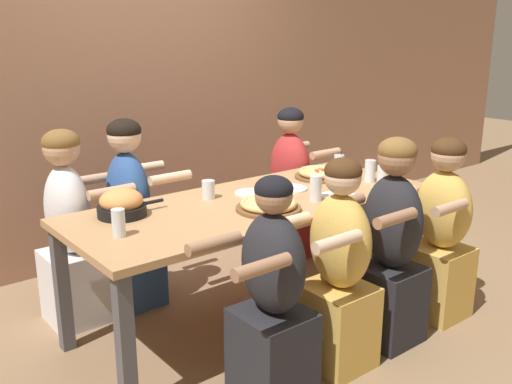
{
  "coord_description": "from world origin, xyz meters",
  "views": [
    {
      "loc": [
        -1.99,
        -2.49,
        1.71
      ],
      "look_at": [
        0.0,
        0.0,
        0.81
      ],
      "focal_mm": 40.0,
      "sensor_mm": 36.0,
      "label": 1
    }
  ],
  "objects_px": {
    "diner_near_midright": "(390,249)",
    "cocktail_glass_blue": "(339,162)",
    "pizza_board_main": "(268,205)",
    "drinking_glass_a": "(383,177)",
    "empty_plate_a": "(290,189)",
    "empty_plate_b": "(250,193)",
    "diner_far_left": "(70,235)",
    "drinking_glass_c": "(208,190)",
    "drinking_glass_d": "(316,190)",
    "diner_far_right": "(290,189)",
    "empty_plate_c": "(339,196)",
    "diner_near_midleft": "(272,303)",
    "pizza_board_second": "(320,173)",
    "diner_far_midleft": "(130,221)",
    "drinking_glass_b": "(370,172)",
    "diner_near_right": "(440,236)",
    "diner_near_center": "(338,275)",
    "skillet_bowl": "(122,204)",
    "drinking_glass_e": "(119,223)"
  },
  "relations": [
    {
      "from": "drinking_glass_b",
      "to": "diner_near_center",
      "type": "height_order",
      "value": "diner_near_center"
    },
    {
      "from": "diner_near_midright",
      "to": "cocktail_glass_blue",
      "type": "bearing_deg",
      "value": -31.06
    },
    {
      "from": "diner_near_midleft",
      "to": "diner_far_left",
      "type": "distance_m",
      "value": 1.39
    },
    {
      "from": "diner_far_right",
      "to": "cocktail_glass_blue",
      "type": "bearing_deg",
      "value": 16.7
    },
    {
      "from": "diner_far_right",
      "to": "diner_near_midright",
      "type": "height_order",
      "value": "diner_near_midright"
    },
    {
      "from": "diner_far_left",
      "to": "diner_far_right",
      "type": "bearing_deg",
      "value": 90.0
    },
    {
      "from": "diner_far_midleft",
      "to": "diner_near_right",
      "type": "height_order",
      "value": "diner_far_midleft"
    },
    {
      "from": "pizza_board_second",
      "to": "cocktail_glass_blue",
      "type": "bearing_deg",
      "value": 21.01
    },
    {
      "from": "cocktail_glass_blue",
      "to": "diner_far_left",
      "type": "height_order",
      "value": "diner_far_left"
    },
    {
      "from": "cocktail_glass_blue",
      "to": "diner_far_midleft",
      "type": "distance_m",
      "value": 1.54
    },
    {
      "from": "drinking_glass_a",
      "to": "diner_far_right",
      "type": "relative_size",
      "value": 0.12
    },
    {
      "from": "pizza_board_main",
      "to": "drinking_glass_a",
      "type": "xyz_separation_m",
      "value": [
        0.88,
        -0.07,
        0.03
      ]
    },
    {
      "from": "drinking_glass_c",
      "to": "drinking_glass_e",
      "type": "height_order",
      "value": "drinking_glass_e"
    },
    {
      "from": "diner_near_center",
      "to": "empty_plate_c",
      "type": "bearing_deg",
      "value": -46.05
    },
    {
      "from": "diner_far_right",
      "to": "diner_far_midleft",
      "type": "relative_size",
      "value": 0.96
    },
    {
      "from": "drinking_glass_a",
      "to": "diner_far_right",
      "type": "bearing_deg",
      "value": 87.22
    },
    {
      "from": "empty_plate_b",
      "to": "diner_near_right",
      "type": "bearing_deg",
      "value": -43.17
    },
    {
      "from": "empty_plate_c",
      "to": "drinking_glass_e",
      "type": "distance_m",
      "value": 1.34
    },
    {
      "from": "pizza_board_main",
      "to": "empty_plate_a",
      "type": "xyz_separation_m",
      "value": [
        0.37,
        0.24,
        -0.02
      ]
    },
    {
      "from": "drinking_glass_e",
      "to": "diner_far_midleft",
      "type": "relative_size",
      "value": 0.11
    },
    {
      "from": "diner_near_center",
      "to": "empty_plate_b",
      "type": "bearing_deg",
      "value": -3.64
    },
    {
      "from": "drinking_glass_a",
      "to": "drinking_glass_c",
      "type": "relative_size",
      "value": 1.25
    },
    {
      "from": "drinking_glass_b",
      "to": "diner_near_center",
      "type": "bearing_deg",
      "value": -147.89
    },
    {
      "from": "diner_near_right",
      "to": "diner_near_midright",
      "type": "distance_m",
      "value": 0.48
    },
    {
      "from": "drinking_glass_b",
      "to": "diner_near_right",
      "type": "xyz_separation_m",
      "value": [
        0.05,
        -0.53,
        -0.31
      ]
    },
    {
      "from": "pizza_board_main",
      "to": "diner_near_midleft",
      "type": "relative_size",
      "value": 0.33
    },
    {
      "from": "cocktail_glass_blue",
      "to": "pizza_board_second",
      "type": "bearing_deg",
      "value": -158.99
    },
    {
      "from": "empty_plate_a",
      "to": "drinking_glass_b",
      "type": "distance_m",
      "value": 0.57
    },
    {
      "from": "drinking_glass_d",
      "to": "drinking_glass_e",
      "type": "relative_size",
      "value": 1.08
    },
    {
      "from": "empty_plate_a",
      "to": "empty_plate_b",
      "type": "bearing_deg",
      "value": 162.89
    },
    {
      "from": "pizza_board_main",
      "to": "diner_far_midleft",
      "type": "relative_size",
      "value": 0.3
    },
    {
      "from": "empty_plate_c",
      "to": "diner_near_right",
      "type": "height_order",
      "value": "diner_near_right"
    },
    {
      "from": "skillet_bowl",
      "to": "empty_plate_a",
      "type": "xyz_separation_m",
      "value": [
        1.05,
        -0.17,
        -0.06
      ]
    },
    {
      "from": "cocktail_glass_blue",
      "to": "diner_far_right",
      "type": "height_order",
      "value": "diner_far_right"
    },
    {
      "from": "pizza_board_main",
      "to": "empty_plate_c",
      "type": "bearing_deg",
      "value": -7.5
    },
    {
      "from": "drinking_glass_d",
      "to": "diner_far_right",
      "type": "bearing_deg",
      "value": 55.91
    },
    {
      "from": "drinking_glass_c",
      "to": "drinking_glass_b",
      "type": "bearing_deg",
      "value": -17.84
    },
    {
      "from": "diner_far_midleft",
      "to": "diner_near_midright",
      "type": "relative_size",
      "value": 1.03
    },
    {
      "from": "cocktail_glass_blue",
      "to": "drinking_glass_c",
      "type": "bearing_deg",
      "value": -177.02
    },
    {
      "from": "empty_plate_a",
      "to": "empty_plate_b",
      "type": "relative_size",
      "value": 1.17
    },
    {
      "from": "pizza_board_second",
      "to": "skillet_bowl",
      "type": "height_order",
      "value": "skillet_bowl"
    },
    {
      "from": "skillet_bowl",
      "to": "diner_far_right",
      "type": "height_order",
      "value": "diner_far_right"
    },
    {
      "from": "diner_far_right",
      "to": "diner_near_midright",
      "type": "xyz_separation_m",
      "value": [
        -0.44,
        -1.32,
        0.01
      ]
    },
    {
      "from": "empty_plate_c",
      "to": "diner_near_midleft",
      "type": "distance_m",
      "value": 0.99
    },
    {
      "from": "drinking_glass_a",
      "to": "empty_plate_c",
      "type": "bearing_deg",
      "value": 178.77
    },
    {
      "from": "pizza_board_main",
      "to": "diner_far_left",
      "type": "height_order",
      "value": "diner_far_left"
    },
    {
      "from": "empty_plate_b",
      "to": "drinking_glass_b",
      "type": "bearing_deg",
      "value": -18.27
    },
    {
      "from": "drinking_glass_d",
      "to": "diner_near_center",
      "type": "xyz_separation_m",
      "value": [
        -0.26,
        -0.44,
        -0.31
      ]
    },
    {
      "from": "empty_plate_a",
      "to": "diner_near_midleft",
      "type": "height_order",
      "value": "diner_near_midleft"
    },
    {
      "from": "drinking_glass_c",
      "to": "diner_near_midright",
      "type": "height_order",
      "value": "diner_near_midright"
    }
  ]
}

